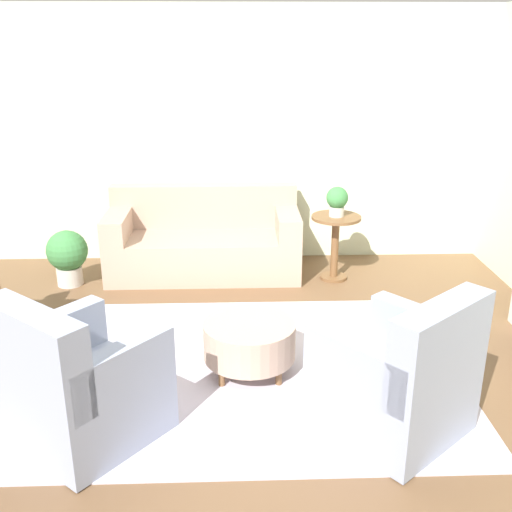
{
  "coord_description": "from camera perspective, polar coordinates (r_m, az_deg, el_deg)",
  "views": [
    {
      "loc": [
        -0.02,
        -4.1,
        2.45
      ],
      "look_at": [
        0.15,
        0.55,
        0.75
      ],
      "focal_mm": 42.0,
      "sensor_mm": 36.0,
      "label": 1
    }
  ],
  "objects": [
    {
      "name": "wall_back",
      "position": [
        6.84,
        -1.92,
        11.23
      ],
      "size": [
        9.19,
        0.12,
        2.8
      ],
      "color": "beige",
      "rests_on": "ground_plane"
    },
    {
      "name": "ground_plane",
      "position": [
        4.78,
        -1.59,
        -10.8
      ],
      "size": [
        16.0,
        16.0,
        0.0
      ],
      "primitive_type": "plane",
      "color": "brown"
    },
    {
      "name": "side_table",
      "position": [
        6.37,
        7.56,
        1.83
      ],
      "size": [
        0.52,
        0.52,
        0.7
      ],
      "color": "brown",
      "rests_on": "ground_plane"
    },
    {
      "name": "rug",
      "position": [
        4.78,
        -1.59,
        -10.74
      ],
      "size": [
        3.38,
        2.5,
        0.01
      ],
      "color": "#BCB2C1",
      "rests_on": "ground_plane"
    },
    {
      "name": "armchair_right",
      "position": [
        4.03,
        13.57,
        -11.48
      ],
      "size": [
        1.16,
        1.16,
        0.99
      ],
      "color": "#8E99B2",
      "rests_on": "rug"
    },
    {
      "name": "couch",
      "position": [
        6.57,
        -4.97,
        1.24
      ],
      "size": [
        2.05,
        0.85,
        0.92
      ],
      "color": "tan",
      "rests_on": "ground_plane"
    },
    {
      "name": "potted_plant_on_side_table",
      "position": [
        6.26,
        7.73,
        5.3
      ],
      "size": [
        0.23,
        0.23,
        0.31
      ],
      "color": "beige",
      "rests_on": "side_table"
    },
    {
      "name": "potted_plant_floor",
      "position": [
        6.51,
        -17.52,
        0.14
      ],
      "size": [
        0.42,
        0.42,
        0.59
      ],
      "color": "beige",
      "rests_on": "ground_plane"
    },
    {
      "name": "armchair_left",
      "position": [
        4.03,
        -16.69,
        -11.86
      ],
      "size": [
        1.16,
        1.16,
        0.99
      ],
      "color": "#8E99B2",
      "rests_on": "rug"
    },
    {
      "name": "ottoman_table",
      "position": [
        4.64,
        -0.63,
        -8.01
      ],
      "size": [
        0.71,
        0.71,
        0.4
      ],
      "color": "tan",
      "rests_on": "rug"
    }
  ]
}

